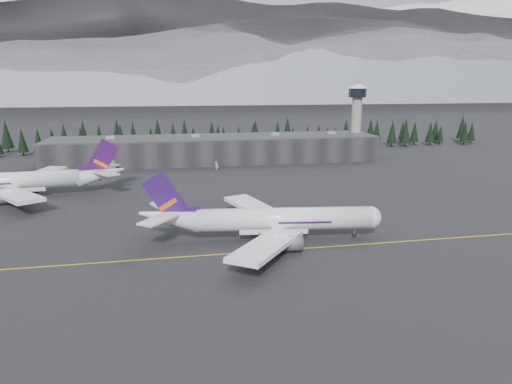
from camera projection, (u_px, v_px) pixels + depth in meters
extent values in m
plane|color=black|center=(272.00, 248.00, 109.10)|extent=(1400.00, 1400.00, 0.00)
cube|color=gold|center=(274.00, 251.00, 107.19)|extent=(400.00, 0.40, 0.02)
cube|color=black|center=(216.00, 150.00, 227.01)|extent=(160.00, 30.00, 12.00)
cube|color=#333335|center=(216.00, 137.00, 225.54)|extent=(160.00, 30.00, 0.60)
cylinder|color=gray|center=(356.00, 126.00, 241.45)|extent=(5.20, 5.20, 32.00)
cylinder|color=black|center=(358.00, 93.00, 237.42)|extent=(9.20, 9.20, 4.50)
cone|color=silver|center=(358.00, 86.00, 236.62)|extent=(10.00, 10.00, 2.00)
cube|color=black|center=(209.00, 138.00, 261.98)|extent=(360.00, 20.00, 15.00)
cylinder|color=silver|center=(285.00, 219.00, 114.24)|extent=(43.96, 11.19, 5.69)
sphere|color=silver|center=(370.00, 217.00, 115.60)|extent=(5.69, 5.69, 5.69)
cone|color=silver|center=(170.00, 218.00, 112.27)|extent=(16.51, 7.67, 8.23)
cube|color=silver|center=(258.00, 209.00, 128.49)|extent=(16.47, 27.52, 2.43)
cylinder|color=gray|center=(280.00, 220.00, 124.17)|extent=(6.57, 4.36, 3.60)
cube|color=silver|center=(267.00, 245.00, 99.99)|extent=(21.54, 26.05, 2.43)
cylinder|color=gray|center=(289.00, 244.00, 105.78)|extent=(6.57, 4.36, 3.60)
cube|color=#29104B|center=(167.00, 199.00, 111.11)|extent=(11.97, 2.00, 14.11)
cube|color=#CD4C0C|center=(168.00, 204.00, 111.45)|extent=(4.65, 1.11, 3.48)
cube|color=silver|center=(165.00, 207.00, 117.36)|extent=(7.96, 11.26, 0.47)
cube|color=silver|center=(159.00, 219.00, 106.32)|extent=(9.71, 10.88, 0.47)
cylinder|color=black|center=(354.00, 232.00, 116.25)|extent=(0.47, 0.47, 2.84)
cylinder|color=black|center=(257.00, 229.00, 118.85)|extent=(0.47, 0.47, 2.84)
cylinder|color=black|center=(259.00, 239.00, 110.57)|extent=(0.47, 0.47, 2.84)
cylinder|color=silver|center=(7.00, 181.00, 155.58)|extent=(47.40, 9.92, 6.14)
cone|color=silver|center=(101.00, 174.00, 163.41)|extent=(17.63, 7.51, 8.89)
cube|color=silver|center=(17.00, 196.00, 142.72)|extent=(22.35, 28.55, 2.62)
cylinder|color=#9C9FA5|center=(0.00, 198.00, 146.79)|extent=(6.94, 4.41, 3.89)
cube|color=silver|center=(35.00, 176.00, 172.42)|extent=(18.88, 29.56, 2.62)
cylinder|color=#9C9FA5|center=(15.00, 185.00, 165.95)|extent=(6.94, 4.41, 3.89)
cube|color=#340F46|center=(101.00, 160.00, 162.33)|extent=(12.96, 1.56, 15.24)
cube|color=#DC5F0C|center=(101.00, 164.00, 162.63)|extent=(5.02, 0.97, 3.75)
cube|color=silver|center=(106.00, 173.00, 157.86)|extent=(10.18, 11.88, 0.51)
cube|color=silver|center=(107.00, 167.00, 169.36)|extent=(8.98, 12.14, 0.51)
cylinder|color=black|center=(28.00, 195.00, 154.10)|extent=(0.51, 0.51, 3.07)
cylinder|color=black|center=(33.00, 189.00, 162.72)|extent=(0.51, 0.51, 3.07)
imported|color=#B9B8BA|center=(113.00, 170.00, 201.21)|extent=(3.05, 5.41, 1.43)
imported|color=silver|center=(217.00, 168.00, 206.52)|extent=(4.10, 2.37, 1.31)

